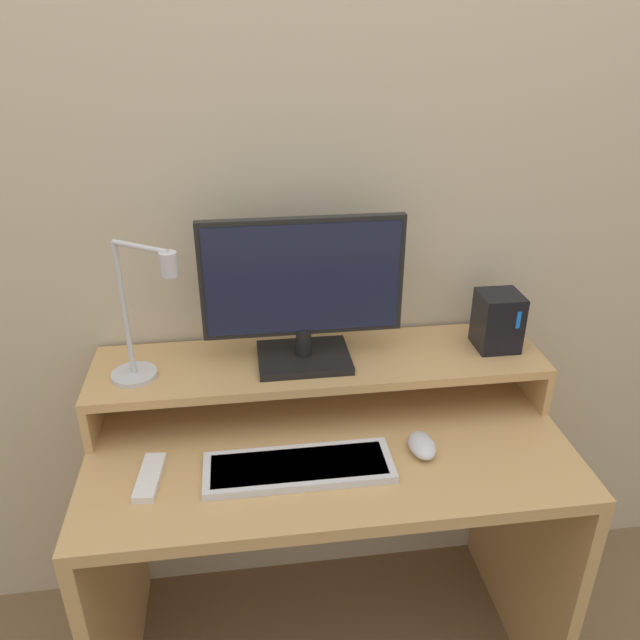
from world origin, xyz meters
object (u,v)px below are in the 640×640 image
Objects in this scene: router_dock at (498,321)px; monitor at (303,291)px; desk_lamp at (141,329)px; mouse at (422,445)px; remote_control at (150,477)px; keyboard at (299,467)px.

monitor is at bearing -179.36° from router_dock.
monitor is 0.37m from desk_lamp.
router_dock reaches higher than mouse.
mouse is (-0.24, -0.23, -0.18)m from router_dock.
monitor is 0.52m from remote_control.
monitor is 3.22× the size of router_dock.
desk_lamp is 0.67m from mouse.
keyboard is at bearing -99.13° from monitor.
router_dock is (0.48, 0.01, -0.11)m from monitor.
mouse is 0.66× the size of remote_control.
desk_lamp is 2.32× the size of router_dock.
desk_lamp is at bearing 147.76° from keyboard.
monitor is at bearing 7.11° from desk_lamp.
remote_control is (0.01, -0.19, -0.25)m from desk_lamp.
router_dock is 0.36× the size of keyboard.
remote_control is at bearing -87.43° from desk_lamp.
monitor is at bearing 80.87° from keyboard.
desk_lamp is 3.47× the size of mouse.
router_dock is 0.89m from remote_control.
mouse is at bearing 5.72° from keyboard.
mouse is at bearing -16.25° from desk_lamp.
router_dock is (0.84, 0.05, -0.06)m from desk_lamp.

